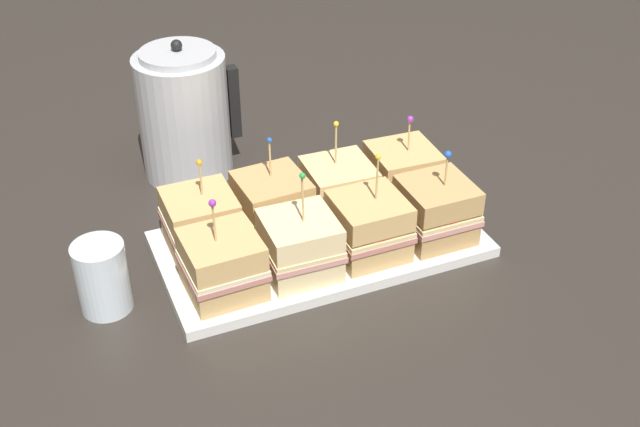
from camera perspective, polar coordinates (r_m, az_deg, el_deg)
name	(u,v)px	position (r m, az deg, el deg)	size (l,w,h in m)	color
ground_plane	(320,249)	(1.31, 0.00, -2.51)	(6.00, 6.00, 0.00)	#2D2823
serving_platter	(320,244)	(1.30, 0.00, -2.19)	(0.52, 0.26, 0.02)	silver
sandwich_front_far_left	(222,265)	(1.18, -6.95, -3.63)	(0.12, 0.12, 0.16)	tan
sandwich_front_center_left	(300,245)	(1.21, -1.45, -2.29)	(0.11, 0.11, 0.18)	beige
sandwich_front_center_right	(369,227)	(1.25, 3.49, -0.94)	(0.11, 0.11, 0.18)	tan
sandwich_front_far_right	(436,211)	(1.30, 8.26, 0.21)	(0.11, 0.11, 0.16)	tan
sandwich_back_far_left	(201,222)	(1.27, -8.47, -0.58)	(0.11, 0.11, 0.16)	tan
sandwich_back_center_left	(272,205)	(1.30, -3.40, 0.63)	(0.12, 0.12, 0.17)	tan
sandwich_back_center_right	(339,189)	(1.34, 1.34, 1.72)	(0.12, 0.12, 0.17)	#DBB77A
sandwich_back_far_right	(402,175)	(1.38, 5.88, 2.77)	(0.12, 0.12, 0.16)	tan
kettle_steel	(184,114)	(1.48, -9.62, 6.97)	(0.19, 0.16, 0.26)	#B7BABF
drinking_glass	(102,277)	(1.20, -15.22, -4.39)	(0.08, 0.08, 0.11)	silver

